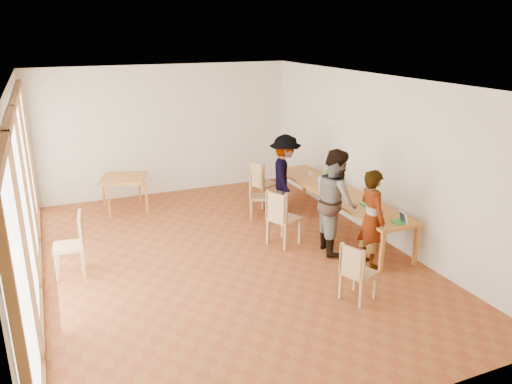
% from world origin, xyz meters
% --- Properties ---
extents(ground, '(8.00, 8.00, 0.00)m').
position_xyz_m(ground, '(0.00, 0.00, 0.00)').
color(ground, brown).
rests_on(ground, ground).
extents(wall_back, '(6.00, 0.10, 3.00)m').
position_xyz_m(wall_back, '(0.00, 4.00, 1.50)').
color(wall_back, beige).
rests_on(wall_back, ground).
extents(wall_front, '(6.00, 0.10, 3.00)m').
position_xyz_m(wall_front, '(0.00, -4.00, 1.50)').
color(wall_front, beige).
rests_on(wall_front, ground).
extents(wall_right, '(0.10, 8.00, 3.00)m').
position_xyz_m(wall_right, '(3.00, 0.00, 1.50)').
color(wall_right, beige).
rests_on(wall_right, ground).
extents(window_wall, '(0.10, 8.00, 3.00)m').
position_xyz_m(window_wall, '(-2.96, 0.00, 1.50)').
color(window_wall, white).
rests_on(window_wall, ground).
extents(ceiling, '(6.00, 8.00, 0.04)m').
position_xyz_m(ceiling, '(0.00, 0.00, 3.02)').
color(ceiling, white).
rests_on(ceiling, wall_back).
extents(communal_table, '(0.80, 4.00, 0.75)m').
position_xyz_m(communal_table, '(2.50, 0.47, 0.70)').
color(communal_table, '#C8732C').
rests_on(communal_table, ground).
extents(side_table, '(0.90, 0.90, 0.75)m').
position_xyz_m(side_table, '(-1.17, 3.11, 0.67)').
color(side_table, '#C8732C').
rests_on(side_table, ground).
extents(chair_near, '(0.53, 0.53, 0.47)m').
position_xyz_m(chair_near, '(1.25, -2.05, 0.54)').
color(chair_near, tan).
rests_on(chair_near, ground).
extents(chair_mid, '(0.63, 0.63, 0.55)m').
position_xyz_m(chair_mid, '(1.11, 0.12, 0.63)').
color(chair_mid, tan).
rests_on(chair_mid, ground).
extents(chair_far, '(0.57, 0.57, 0.49)m').
position_xyz_m(chair_far, '(1.26, 1.63, 0.56)').
color(chair_far, tan).
rests_on(chair_far, ground).
extents(chair_empty, '(0.60, 0.60, 0.54)m').
position_xyz_m(chair_empty, '(1.63, 2.21, 0.62)').
color(chair_empty, tan).
rests_on(chair_empty, ground).
extents(chair_spare, '(0.52, 0.52, 0.54)m').
position_xyz_m(chair_spare, '(-2.36, 0.41, 0.62)').
color(chair_spare, tan).
rests_on(chair_spare, ground).
extents(person_near, '(0.43, 0.62, 1.65)m').
position_xyz_m(person_near, '(2.14, -1.16, 0.83)').
color(person_near, gray).
rests_on(person_near, ground).
extents(person_mid, '(0.86, 1.02, 1.84)m').
position_xyz_m(person_mid, '(1.91, -0.41, 0.92)').
color(person_mid, gray).
rests_on(person_mid, ground).
extents(person_far, '(1.02, 1.27, 1.71)m').
position_xyz_m(person_far, '(1.89, 1.54, 0.86)').
color(person_far, gray).
rests_on(person_far, ground).
extents(laptop_near, '(0.22, 0.25, 0.19)m').
position_xyz_m(laptop_near, '(2.58, -1.33, 0.80)').
color(laptop_near, green).
rests_on(laptop_near, communal_table).
extents(laptop_mid, '(0.22, 0.25, 0.21)m').
position_xyz_m(laptop_mid, '(2.62, -0.41, 0.81)').
color(laptop_mid, green).
rests_on(laptop_mid, communal_table).
extents(laptop_far, '(0.28, 0.30, 0.22)m').
position_xyz_m(laptop_far, '(2.49, 0.94, 0.81)').
color(laptop_far, green).
rests_on(laptop_far, communal_table).
extents(yellow_mug, '(0.15, 0.15, 0.10)m').
position_xyz_m(yellow_mug, '(2.61, -0.46, 0.80)').
color(yellow_mug, '#DAD40B').
rests_on(yellow_mug, communal_table).
extents(green_bottle, '(0.07, 0.07, 0.28)m').
position_xyz_m(green_bottle, '(2.57, 0.98, 0.89)').
color(green_bottle, '#1C8328').
rests_on(green_bottle, communal_table).
extents(clear_glass, '(0.07, 0.07, 0.09)m').
position_xyz_m(clear_glass, '(2.55, 1.65, 0.80)').
color(clear_glass, silver).
rests_on(clear_glass, communal_table).
extents(condiment_cup, '(0.08, 0.08, 0.06)m').
position_xyz_m(condiment_cup, '(2.74, 1.33, 0.78)').
color(condiment_cup, white).
rests_on(condiment_cup, communal_table).
extents(pink_phone, '(0.05, 0.10, 0.01)m').
position_xyz_m(pink_phone, '(2.76, -1.17, 0.76)').
color(pink_phone, '#F54980').
rests_on(pink_phone, communal_table).
extents(black_pouch, '(0.16, 0.26, 0.09)m').
position_xyz_m(black_pouch, '(2.46, 0.34, 0.80)').
color(black_pouch, black).
rests_on(black_pouch, communal_table).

